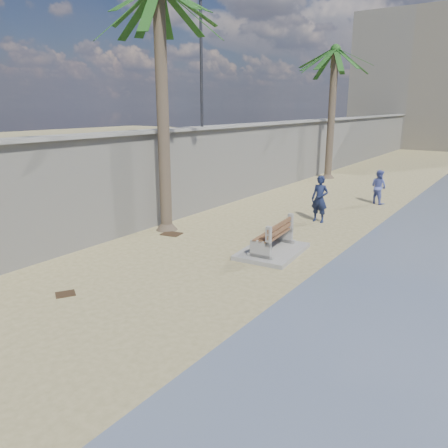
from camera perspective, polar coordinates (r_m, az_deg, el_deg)
The scene contains 9 objects.
seawall at distance 25.75m, azimuth 8.07°, elevation 9.01°, with size 0.45×70.00×3.50m, color gray.
wall_cap at distance 25.62m, azimuth 8.22°, elevation 13.02°, with size 0.80×70.00×0.12m, color gray.
bench_far at distance 13.62m, azimuth 6.35°, elevation -2.06°, with size 1.87×2.56×1.01m.
palm_back at distance 28.61m, azimuth 14.36°, elevation 20.98°, with size 5.00×5.00×8.58m.
streetlight at distance 18.88m, azimuth -3.01°, elevation 21.83°, with size 0.28×0.28×5.12m.
person_a at distance 17.51m, azimuth 12.42°, elevation 3.64°, with size 0.76×0.52×2.12m, color #151C3A.
person_b at distance 21.64m, azimuth 19.56°, elevation 4.82°, with size 0.85×0.66×1.77m, color #535EAC.
debris_c at distance 15.77m, azimuth -6.87°, elevation -1.29°, with size 0.67×0.54×0.03m, color #382616.
debris_d at distance 11.47m, azimuth -20.01°, elevation -8.58°, with size 0.45×0.36×0.03m, color #382616.
Camera 1 is at (6.36, -2.85, 4.46)m, focal length 35.00 mm.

